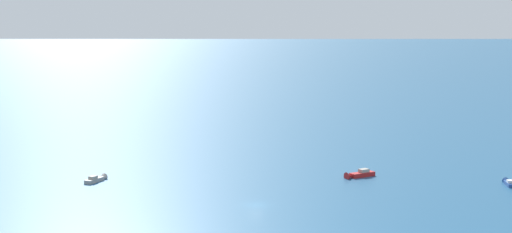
{
  "coord_description": "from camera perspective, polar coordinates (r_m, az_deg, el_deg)",
  "views": [
    {
      "loc": [
        151.68,
        15.24,
        38.32
      ],
      "look_at": [
        0.0,
        0.0,
        17.54
      ],
      "focal_mm": 55.89,
      "sensor_mm": 36.0,
      "label": 1
    }
  ],
  "objects": [
    {
      "name": "motorboat_inshore",
      "position": [
        183.93,
        7.35,
        -4.14
      ],
      "size": [
        6.23,
        7.3,
        2.23
      ],
      "color": "#B21E1E",
      "rests_on": "ground_plane"
    },
    {
      "name": "motorboat_trailing",
      "position": [
        183.14,
        17.62,
        -4.54
      ],
      "size": [
        5.78,
        1.73,
        1.66
      ],
      "color": "#23478C",
      "rests_on": "ground_plane"
    },
    {
      "name": "motorboat_offshore",
      "position": [
        181.56,
        -11.34,
        -4.41
      ],
      "size": [
        6.77,
        3.68,
        1.91
      ],
      "color": "#9E9993",
      "rests_on": "ground_plane"
    },
    {
      "name": "ground_plane",
      "position": [
        157.18,
        0.0,
        -6.35
      ],
      "size": [
        2000.0,
        2000.0,
        0.0
      ],
      "primitive_type": "plane",
      "color": "#1E517A"
    }
  ]
}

